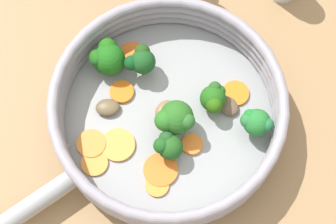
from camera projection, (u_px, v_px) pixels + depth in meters
The scene contains 24 objects.
ground_plane at pixel (168, 120), 0.77m from camera, with size 4.00×4.00×0.00m, color #99754D.
skillet at pixel (168, 118), 0.76m from camera, with size 0.29×0.29×0.02m, color #939699.
skillet_rim_wall at pixel (168, 108), 0.72m from camera, with size 0.31×0.31×0.06m.
skillet_handle at pixel (11, 219), 0.69m from camera, with size 0.02×0.02×0.19m, color #999B9E.
skillet_rivet_left at pixel (67, 146), 0.73m from camera, with size 0.01×0.01×0.01m, color #8F989C.
skillet_rivet_right at pixel (102, 198), 0.71m from camera, with size 0.01×0.01×0.01m, color #939795.
carrot_slice_0 at pixel (190, 146), 0.73m from camera, with size 0.03×0.03×0.01m, color orange.
carrot_slice_1 at pixel (161, 170), 0.72m from camera, with size 0.05×0.05×0.00m, color orange.
carrot_slice_2 at pixel (132, 55), 0.78m from camera, with size 0.04×0.04×0.00m, color orange.
carrot_slice_3 at pixel (122, 92), 0.76m from camera, with size 0.03×0.03×0.01m, color orange.
carrot_slice_4 at pixel (95, 163), 0.73m from camera, with size 0.04×0.04×0.00m, color orange.
carrot_slice_5 at pixel (118, 145), 0.73m from camera, with size 0.05×0.05×0.00m, color #F9963C.
carrot_slice_6 at pixel (157, 185), 0.72m from camera, with size 0.03×0.03×0.00m, color orange.
carrot_slice_7 at pixel (91, 144), 0.73m from camera, with size 0.04×0.04×0.01m, color orange.
carrot_slice_8 at pixel (236, 93), 0.76m from camera, with size 0.04×0.04×0.00m, color orange.
broccoli_floret_0 at pixel (142, 60), 0.75m from camera, with size 0.04×0.04×0.05m.
broccoli_floret_1 at pixel (214, 98), 0.73m from camera, with size 0.04×0.04×0.04m.
broccoli_floret_2 at pixel (175, 118), 0.71m from camera, with size 0.05×0.05×0.06m.
broccoli_floret_3 at pixel (168, 146), 0.71m from camera, with size 0.04×0.04×0.04m.
broccoli_floret_4 at pixel (256, 122), 0.72m from camera, with size 0.04×0.04×0.05m.
broccoli_floret_5 at pixel (107, 58), 0.75m from camera, with size 0.05×0.05×0.05m.
mushroom_piece_0 at pixel (108, 107), 0.75m from camera, with size 0.03×0.02×0.01m, color brown.
mushroom_piece_1 at pixel (228, 106), 0.75m from camera, with size 0.03×0.02×0.01m, color brown.
mushroom_piece_2 at pixel (163, 112), 0.75m from camera, with size 0.03×0.02×0.01m, color olive.
Camera 1 is at (-0.16, -0.20, 0.72)m, focal length 60.00 mm.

